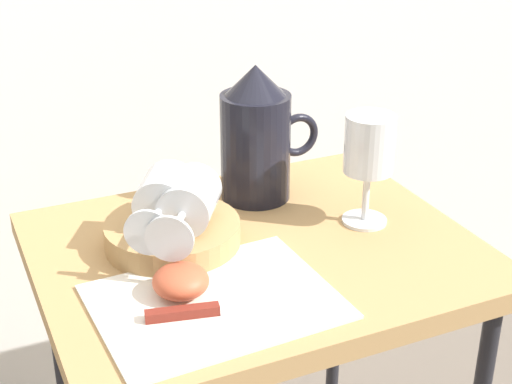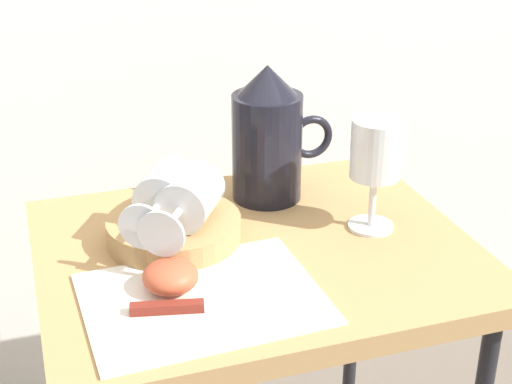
# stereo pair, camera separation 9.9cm
# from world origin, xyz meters

# --- Properties ---
(table) EXTENTS (0.58, 0.47, 0.67)m
(table) POSITION_xyz_m (0.00, 0.00, 0.61)
(table) COLOR #AD8451
(table) RESTS_ON ground_plane
(linen_napkin) EXTENTS (0.29, 0.22, 0.00)m
(linen_napkin) POSITION_xyz_m (-0.10, -0.11, 0.68)
(linen_napkin) COLOR silver
(linen_napkin) RESTS_ON table
(basket_tray) EXTENTS (0.18, 0.18, 0.03)m
(basket_tray) POSITION_xyz_m (-0.10, 0.05, 0.69)
(basket_tray) COLOR #AD8451
(basket_tray) RESTS_ON table
(pitcher) EXTENTS (0.16, 0.10, 0.21)m
(pitcher) POSITION_xyz_m (0.06, 0.14, 0.76)
(pitcher) COLOR black
(pitcher) RESTS_ON table
(wine_glass_upright) EXTENTS (0.07, 0.07, 0.16)m
(wine_glass_upright) POSITION_xyz_m (0.17, -0.00, 0.78)
(wine_glass_upright) COLOR silver
(wine_glass_upright) RESTS_ON table
(wine_glass_tipped_near) EXTENTS (0.13, 0.16, 0.07)m
(wine_glass_tipped_near) POSITION_xyz_m (-0.11, 0.05, 0.74)
(wine_glass_tipped_near) COLOR silver
(wine_glass_tipped_near) RESTS_ON basket_tray
(wine_glass_tipped_far) EXTENTS (0.14, 0.16, 0.07)m
(wine_glass_tipped_far) POSITION_xyz_m (-0.08, 0.03, 0.74)
(wine_glass_tipped_far) COLOR silver
(wine_glass_tipped_far) RESTS_ON basket_tray
(apple_half_left) EXTENTS (0.07, 0.07, 0.04)m
(apple_half_left) POSITION_xyz_m (-0.13, -0.08, 0.70)
(apple_half_left) COLOR #C15133
(apple_half_left) RESTS_ON linen_napkin
(knife) EXTENTS (0.22, 0.06, 0.01)m
(knife) POSITION_xyz_m (-0.11, -0.13, 0.68)
(knife) COLOR silver
(knife) RESTS_ON linen_napkin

